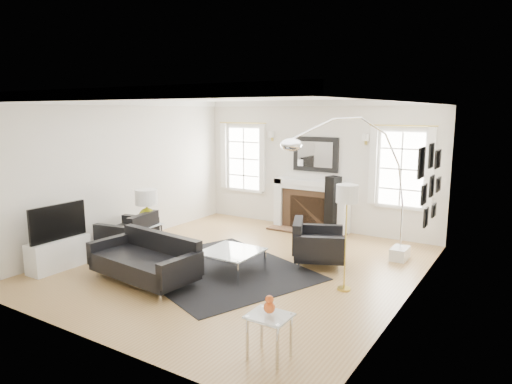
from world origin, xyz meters
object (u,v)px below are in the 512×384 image
Objects in this scene: arc_floor_lamp at (348,183)px; armchair_left at (130,234)px; fireplace at (311,206)px; gourd_lamp at (147,204)px; sofa at (147,261)px; armchair_right at (315,244)px; coffee_table at (231,253)px.

armchair_left is at bearing -156.54° from arc_floor_lamp.
gourd_lamp reaches higher than fireplace.
sofa is 1.77m from gourd_lamp.
gourd_lamp is (-1.18, 1.19, 0.55)m from sofa.
arc_floor_lamp is at bearing -48.82° from fireplace.
arc_floor_lamp reaches higher than armchair_left.
gourd_lamp is 0.26× the size of arc_floor_lamp.
armchair_right reaches higher than sofa.
fireplace is 2.36m from arc_floor_lamp.
fireplace is 4.19m from sofa.
sofa is 2.81× the size of gourd_lamp.
armchair_right reaches higher than armchair_left.
coffee_table is at bearing -130.13° from armchair_right.
gourd_lamp is at bearing 173.17° from coffee_table.
armchair_right is 1.37× the size of coffee_table.
arc_floor_lamp is (2.26, 2.45, 1.07)m from sofa.
armchair_right is at bearing 20.14° from armchair_left.
armchair_right is (3.19, 1.17, 0.01)m from armchair_left.
armchair_left is at bearing -123.65° from fireplace.
fireplace is 1.98× the size of coffee_table.
coffee_table is (0.92, 0.94, 0.03)m from sofa.
arc_floor_lamp is at bearing 48.28° from coffee_table.
sofa is at bearing -132.10° from armchair_right.
armchair_left is 0.62m from gourd_lamp.
fireplace is 0.66× the size of arc_floor_lamp.
sofa is 3.50m from arc_floor_lamp.
armchair_left is 0.40× the size of arc_floor_lamp.
gourd_lamp reaches higher than armchair_right.
arc_floor_lamp is (1.45, -1.66, 0.85)m from fireplace.
fireplace is at bearing 55.57° from gourd_lamp.
sofa is at bearing -134.31° from coffee_table.
gourd_lamp reaches higher than armchair_left.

